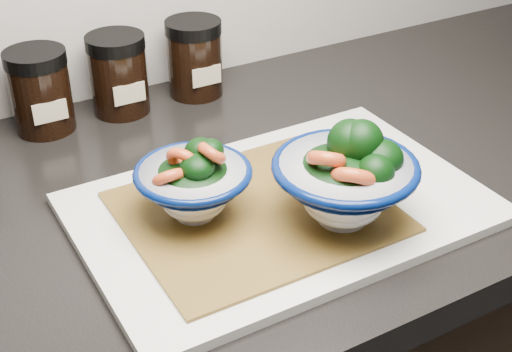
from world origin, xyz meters
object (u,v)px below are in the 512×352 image
spice_jar_b (40,91)px  spice_jar_c (118,74)px  cutting_board (281,208)px  spice_jar_d (195,58)px  bowl_left (194,183)px  bowl_right (347,178)px

spice_jar_b → spice_jar_c: bearing=0.0°
cutting_board → spice_jar_c: bearing=101.2°
spice_jar_c → spice_jar_d: (0.12, 0.00, 0.00)m
bowl_left → spice_jar_c: bowl_left is taller
cutting_board → bowl_left: 0.11m
spice_jar_b → spice_jar_c: (0.11, 0.00, 0.00)m
spice_jar_d → bowl_right: bearing=-91.6°
spice_jar_d → cutting_board: bearing=-99.0°
spice_jar_b → spice_jar_d: same height
bowl_right → spice_jar_c: bowl_right is taller
cutting_board → spice_jar_c: 0.34m
bowl_right → spice_jar_c: bearing=105.2°
cutting_board → spice_jar_d: (0.05, 0.33, 0.05)m
cutting_board → bowl_left: bearing=165.8°
spice_jar_b → spice_jar_d: (0.23, 0.00, 0.00)m
cutting_board → spice_jar_b: bearing=117.9°
bowl_left → spice_jar_d: 0.34m
cutting_board → bowl_left: bowl_left is taller
bowl_left → spice_jar_d: (0.15, 0.31, 0.00)m
cutting_board → spice_jar_b: 0.38m
spice_jar_c → spice_jar_d: bearing=0.0°
bowl_right → spice_jar_b: size_ratio=1.38×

